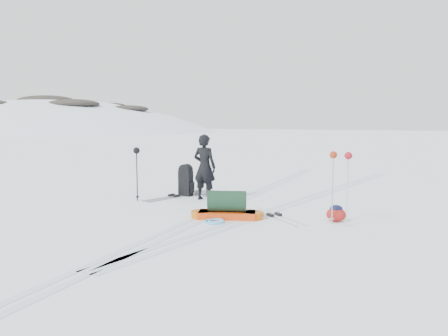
{
  "coord_description": "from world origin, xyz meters",
  "views": [
    {
      "loc": [
        4.69,
        -9.11,
        2.04
      ],
      "look_at": [
        -0.03,
        0.02,
        0.95
      ],
      "focal_mm": 35.0,
      "sensor_mm": 36.0,
      "label": 1
    }
  ],
  "objects_px": {
    "expedition_rucksack": "(188,181)",
    "ski_poles_black": "(137,157)",
    "skier": "(205,167)",
    "pulk_sled": "(227,208)"
  },
  "relations": [
    {
      "from": "expedition_rucksack",
      "to": "ski_poles_black",
      "type": "height_order",
      "value": "ski_poles_black"
    },
    {
      "from": "skier",
      "to": "pulk_sled",
      "type": "xyz_separation_m",
      "value": [
        1.52,
        -1.7,
        -0.63
      ]
    },
    {
      "from": "skier",
      "to": "expedition_rucksack",
      "type": "distance_m",
      "value": 0.92
    },
    {
      "from": "skier",
      "to": "ski_poles_black",
      "type": "xyz_separation_m",
      "value": [
        -1.49,
        -0.92,
        0.28
      ]
    },
    {
      "from": "skier",
      "to": "ski_poles_black",
      "type": "relative_size",
      "value": 1.24
    },
    {
      "from": "pulk_sled",
      "to": "ski_poles_black",
      "type": "bearing_deg",
      "value": 143.22
    },
    {
      "from": "expedition_rucksack",
      "to": "pulk_sled",
      "type": "bearing_deg",
      "value": -43.42
    },
    {
      "from": "skier",
      "to": "pulk_sled",
      "type": "height_order",
      "value": "skier"
    },
    {
      "from": "ski_poles_black",
      "to": "expedition_rucksack",
      "type": "bearing_deg",
      "value": 59.17
    },
    {
      "from": "expedition_rucksack",
      "to": "ski_poles_black",
      "type": "xyz_separation_m",
      "value": [
        -0.77,
        -1.26,
        0.73
      ]
    }
  ]
}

